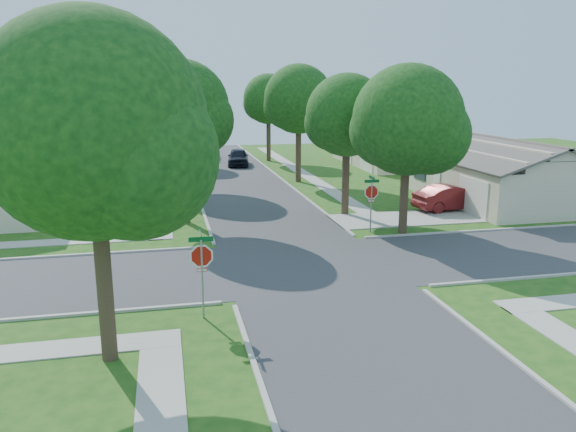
{
  "coord_description": "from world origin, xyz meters",
  "views": [
    {
      "loc": [
        -5.71,
        -22.32,
        7.57
      ],
      "look_at": [
        -0.21,
        2.59,
        1.6
      ],
      "focal_mm": 35.0,
      "sensor_mm": 36.0,
      "label": 1
    }
  ],
  "objects_px": {
    "tree_e_near": "(348,119)",
    "tree_sw_corner": "(96,137)",
    "stop_sign_sw": "(202,260)",
    "car_driveway": "(452,198)",
    "tree_e_mid": "(299,102)",
    "tree_e_far": "(269,101)",
    "stop_sign_ne": "(371,194)",
    "house_ne_far": "(392,149)",
    "tree_w_mid": "(177,100)",
    "tree_w_far": "(173,107)",
    "car_curb_east": "(238,157)",
    "car_curb_west": "(208,152)",
    "tree_w_near": "(183,113)",
    "house_nw_far": "(49,153)",
    "house_ne_near": "(497,178)",
    "tree_ne_corner": "(408,125)"
  },
  "relations": [
    {
      "from": "house_ne_far",
      "to": "tree_e_far",
      "type": "bearing_deg",
      "value": 155.97
    },
    {
      "from": "stop_sign_ne",
      "to": "tree_e_near",
      "type": "xyz_separation_m",
      "value": [
        0.05,
        4.31,
        3.61
      ]
    },
    {
      "from": "tree_w_near",
      "to": "tree_e_mid",
      "type": "bearing_deg",
      "value": 51.92
    },
    {
      "from": "stop_sign_ne",
      "to": "tree_w_far",
      "type": "distance_m",
      "value": 30.96
    },
    {
      "from": "house_ne_near",
      "to": "house_nw_far",
      "type": "distance_m",
      "value": 38.26
    },
    {
      "from": "tree_e_far",
      "to": "tree_sw_corner",
      "type": "bearing_deg",
      "value": -106.56
    },
    {
      "from": "stop_sign_sw",
      "to": "house_ne_near",
      "type": "relative_size",
      "value": 0.22
    },
    {
      "from": "stop_sign_sw",
      "to": "tree_w_far",
      "type": "bearing_deg",
      "value": 89.93
    },
    {
      "from": "tree_w_mid",
      "to": "car_driveway",
      "type": "distance_m",
      "value": 21.08
    },
    {
      "from": "tree_w_near",
      "to": "car_driveway",
      "type": "distance_m",
      "value": 17.0
    },
    {
      "from": "house_ne_near",
      "to": "tree_e_mid",
      "type": "bearing_deg",
      "value": 138.3
    },
    {
      "from": "house_nw_far",
      "to": "car_curb_east",
      "type": "height_order",
      "value": "house_nw_far"
    },
    {
      "from": "tree_sw_corner",
      "to": "car_curb_west",
      "type": "xyz_separation_m",
      "value": [
        6.24,
        44.25,
        -5.59
      ]
    },
    {
      "from": "tree_sw_corner",
      "to": "house_ne_near",
      "type": "xyz_separation_m",
      "value": [
        23.43,
        17.99,
        -4.75
      ]
    },
    {
      "from": "tree_w_near",
      "to": "car_curb_east",
      "type": "relative_size",
      "value": 1.87
    },
    {
      "from": "tree_sw_corner",
      "to": "tree_ne_corner",
      "type": "xyz_separation_m",
      "value": [
        13.8,
        11.2,
        -0.67
      ]
    },
    {
      "from": "tree_w_mid",
      "to": "tree_ne_corner",
      "type": "relative_size",
      "value": 1.1
    },
    {
      "from": "tree_e_near",
      "to": "tree_w_near",
      "type": "relative_size",
      "value": 0.92
    },
    {
      "from": "car_curb_west",
      "to": "tree_w_mid",
      "type": "bearing_deg",
      "value": 84.74
    },
    {
      "from": "tree_w_mid",
      "to": "tree_sw_corner",
      "type": "distance_m",
      "value": 28.14
    },
    {
      "from": "tree_ne_corner",
      "to": "house_ne_far",
      "type": "bearing_deg",
      "value": 68.77
    },
    {
      "from": "stop_sign_ne",
      "to": "house_nw_far",
      "type": "height_order",
      "value": "house_nw_far"
    },
    {
      "from": "stop_sign_ne",
      "to": "house_nw_far",
      "type": "distance_m",
      "value": 34.26
    },
    {
      "from": "tree_sw_corner",
      "to": "car_curb_east",
      "type": "height_order",
      "value": "tree_sw_corner"
    },
    {
      "from": "tree_w_mid",
      "to": "tree_sw_corner",
      "type": "height_order",
      "value": "tree_w_mid"
    },
    {
      "from": "tree_w_far",
      "to": "car_curb_east",
      "type": "relative_size",
      "value": 1.67
    },
    {
      "from": "tree_e_mid",
      "to": "tree_e_far",
      "type": "relative_size",
      "value": 1.06
    },
    {
      "from": "house_ne_near",
      "to": "car_curb_west",
      "type": "bearing_deg",
      "value": 123.21
    },
    {
      "from": "stop_sign_sw",
      "to": "house_nw_far",
      "type": "xyz_separation_m",
      "value": [
        -11.29,
        36.7,
        -0.51
      ]
    },
    {
      "from": "tree_e_mid",
      "to": "tree_sw_corner",
      "type": "xyz_separation_m",
      "value": [
        -12.19,
        -28.0,
        0.01
      ]
    },
    {
      "from": "stop_sign_ne",
      "to": "house_ne_far",
      "type": "relative_size",
      "value": 0.22
    },
    {
      "from": "stop_sign_ne",
      "to": "house_ne_far",
      "type": "xyz_separation_m",
      "value": [
        11.29,
        24.3,
        -0.51
      ]
    },
    {
      "from": "house_nw_far",
      "to": "tree_sw_corner",
      "type": "bearing_deg",
      "value": -77.62
    },
    {
      "from": "tree_e_far",
      "to": "tree_ne_corner",
      "type": "relative_size",
      "value": 1.01
    },
    {
      "from": "stop_sign_ne",
      "to": "house_ne_near",
      "type": "relative_size",
      "value": 0.22
    },
    {
      "from": "tree_e_near",
      "to": "tree_sw_corner",
      "type": "distance_m",
      "value": 20.12
    },
    {
      "from": "tree_e_mid",
      "to": "tree_w_near",
      "type": "bearing_deg",
      "value": -128.08
    },
    {
      "from": "tree_w_mid",
      "to": "tree_w_far",
      "type": "height_order",
      "value": "tree_w_mid"
    },
    {
      "from": "stop_sign_ne",
      "to": "tree_e_near",
      "type": "distance_m",
      "value": 5.62
    },
    {
      "from": "tree_e_mid",
      "to": "tree_ne_corner",
      "type": "bearing_deg",
      "value": -84.55
    },
    {
      "from": "stop_sign_sw",
      "to": "car_driveway",
      "type": "height_order",
      "value": "stop_sign_sw"
    },
    {
      "from": "tree_w_far",
      "to": "tree_ne_corner",
      "type": "xyz_separation_m",
      "value": [
        11.01,
        -29.8,
        0.09
      ]
    },
    {
      "from": "tree_e_near",
      "to": "tree_e_far",
      "type": "height_order",
      "value": "tree_e_far"
    },
    {
      "from": "tree_ne_corner",
      "to": "car_curb_east",
      "type": "relative_size",
      "value": 1.8
    },
    {
      "from": "tree_ne_corner",
      "to": "house_ne_near",
      "type": "distance_m",
      "value": 12.47
    },
    {
      "from": "stop_sign_sw",
      "to": "tree_sw_corner",
      "type": "relative_size",
      "value": 0.31
    },
    {
      "from": "tree_e_mid",
      "to": "house_ne_far",
      "type": "relative_size",
      "value": 0.68
    },
    {
      "from": "tree_e_mid",
      "to": "tree_w_mid",
      "type": "relative_size",
      "value": 0.96
    },
    {
      "from": "stop_sign_ne",
      "to": "tree_w_mid",
      "type": "height_order",
      "value": "tree_w_mid"
    },
    {
      "from": "stop_sign_sw",
      "to": "tree_e_far",
      "type": "bearing_deg",
      "value": 76.27
    }
  ]
}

